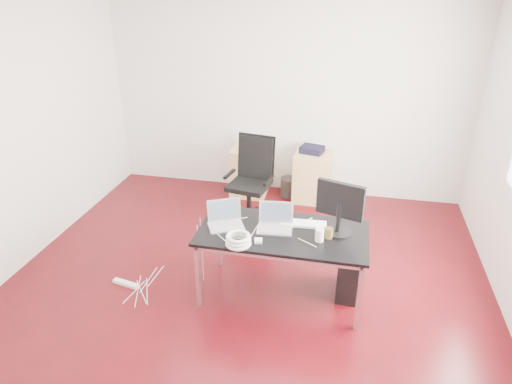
% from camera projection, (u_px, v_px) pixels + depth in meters
% --- Properties ---
extents(room_shell, '(5.00, 5.00, 5.00)m').
position_uv_depth(room_shell, '(247.00, 163.00, 4.09)').
color(room_shell, '#3E070C').
rests_on(room_shell, ground).
extents(desk, '(1.60, 0.80, 0.73)m').
position_uv_depth(desk, '(283.00, 236.00, 4.34)').
color(desk, black).
rests_on(desk, ground).
extents(office_chair, '(0.55, 0.57, 1.08)m').
position_uv_depth(office_chair, '(252.00, 176.00, 5.82)').
color(office_chair, black).
rests_on(office_chair, ground).
extents(filing_cabinet_left, '(0.50, 0.50, 0.70)m').
position_uv_depth(filing_cabinet_left, '(250.00, 171.00, 6.60)').
color(filing_cabinet_left, tan).
rests_on(filing_cabinet_left, ground).
extents(filing_cabinet_right, '(0.50, 0.50, 0.70)m').
position_uv_depth(filing_cabinet_right, '(312.00, 176.00, 6.43)').
color(filing_cabinet_right, tan).
rests_on(filing_cabinet_right, ground).
extents(pc_tower, '(0.21, 0.45, 0.44)m').
position_uv_depth(pc_tower, '(348.00, 274.00, 4.56)').
color(pc_tower, black).
rests_on(pc_tower, ground).
extents(wastebasket, '(0.29, 0.29, 0.28)m').
position_uv_depth(wastebasket, '(289.00, 187.00, 6.60)').
color(wastebasket, black).
rests_on(wastebasket, ground).
extents(power_strip, '(0.31, 0.12, 0.04)m').
position_uv_depth(power_strip, '(126.00, 283.00, 4.75)').
color(power_strip, white).
rests_on(power_strip, ground).
extents(laptop_left, '(0.41, 0.37, 0.23)m').
position_uv_depth(laptop_left, '(225.00, 220.00, 4.41)').
color(laptop_left, silver).
rests_on(laptop_left, desk).
extents(laptop_right, '(0.35, 0.28, 0.23)m').
position_uv_depth(laptop_right, '(275.00, 223.00, 4.36)').
color(laptop_right, silver).
rests_on(laptop_right, desk).
extents(monitor, '(0.44, 0.26, 0.51)m').
position_uv_depth(monitor, '(340.00, 205.00, 4.19)').
color(monitor, black).
rests_on(monitor, desk).
extents(keyboard, '(0.45, 0.16, 0.02)m').
position_uv_depth(keyboard, '(304.00, 224.00, 4.43)').
color(keyboard, white).
rests_on(keyboard, desk).
extents(cup_white, '(0.10, 0.10, 0.12)m').
position_uv_depth(cup_white, '(319.00, 235.00, 4.14)').
color(cup_white, white).
rests_on(cup_white, desk).
extents(cup_brown, '(0.09, 0.09, 0.10)m').
position_uv_depth(cup_brown, '(329.00, 233.00, 4.20)').
color(cup_brown, brown).
rests_on(cup_brown, desk).
extents(cable_coil, '(0.24, 0.24, 0.11)m').
position_uv_depth(cable_coil, '(238.00, 240.00, 4.08)').
color(cable_coil, white).
rests_on(cable_coil, desk).
extents(power_adapter, '(0.08, 0.08, 0.03)m').
position_uv_depth(power_adapter, '(258.00, 241.00, 4.14)').
color(power_adapter, white).
rests_on(power_adapter, desk).
extents(speaker, '(0.09, 0.08, 0.18)m').
position_uv_depth(speaker, '(248.00, 141.00, 6.44)').
color(speaker, '#9E9E9E').
rests_on(speaker, filing_cabinet_left).
extents(navy_garment, '(0.35, 0.31, 0.09)m').
position_uv_depth(navy_garment, '(312.00, 149.00, 6.27)').
color(navy_garment, black).
rests_on(navy_garment, filing_cabinet_right).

